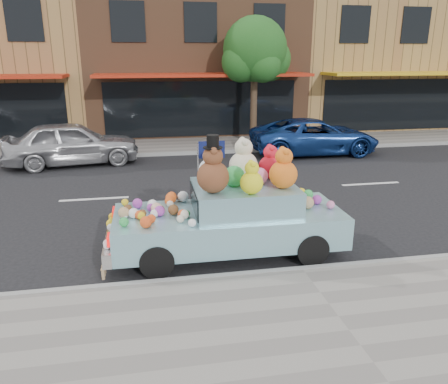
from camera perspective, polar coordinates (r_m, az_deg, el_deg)
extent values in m
plane|color=black|center=(12.37, 2.12, 0.11)|extent=(120.00, 120.00, 0.00)
cube|color=gray|center=(6.71, 14.68, -15.84)|extent=(60.00, 3.00, 0.12)
cube|color=gray|center=(18.56, -2.24, 6.17)|extent=(60.00, 3.00, 0.12)
cube|color=gray|center=(7.89, 10.11, -10.11)|extent=(60.00, 0.12, 0.13)
cube|color=gray|center=(17.11, -1.51, 5.23)|extent=(60.00, 0.12, 0.13)
cube|color=black|center=(20.04, -24.67, 19.73)|extent=(1.40, 0.06, 1.60)
cube|color=brown|center=(23.67, -4.35, 16.94)|extent=(10.00, 8.00, 7.00)
cube|color=black|center=(19.81, -2.91, 10.80)|extent=(8.50, 0.06, 2.40)
cube|color=#A9240F|center=(18.82, -2.61, 15.04)|extent=(9.00, 1.80, 0.12)
cube|color=black|center=(19.55, -12.45, 20.92)|extent=(1.40, 0.06, 1.60)
cube|color=black|center=(19.72, -3.08, 21.24)|extent=(1.40, 0.06, 1.60)
cube|color=black|center=(20.33, 5.93, 21.06)|extent=(1.40, 0.06, 1.60)
cube|color=olive|center=(26.68, 18.47, 16.19)|extent=(10.00, 8.00, 7.00)
cube|color=black|center=(23.33, 22.69, 10.50)|extent=(8.50, 0.06, 2.40)
cube|color=gold|center=(22.49, 24.36, 13.96)|extent=(9.00, 1.80, 0.12)
cube|color=black|center=(21.77, 16.77, 20.22)|extent=(1.40, 0.06, 1.60)
cube|color=black|center=(23.25, 23.77, 19.31)|extent=(1.40, 0.06, 1.60)
cylinder|color=#38281C|center=(18.71, 3.89, 11.01)|extent=(0.28, 0.28, 3.20)
sphere|color=#154C17|center=(18.60, 4.04, 18.13)|extent=(2.60, 2.60, 2.60)
sphere|color=#154C17|center=(19.07, 5.91, 16.86)|extent=(1.80, 1.80, 1.80)
sphere|color=#154C17|center=(18.27, 2.27, 16.60)|extent=(1.60, 1.60, 1.60)
sphere|color=#154C17|center=(18.07, 5.13, 16.22)|extent=(1.40, 1.40, 1.40)
sphere|color=#154C17|center=(19.11, 2.65, 17.23)|extent=(1.60, 1.60, 1.60)
imported|color=#AFB0B5|center=(16.13, -19.23, 6.05)|extent=(4.72, 2.47, 1.53)
imported|color=navy|center=(17.36, 11.73, 7.13)|extent=(4.94, 2.32, 1.37)
cylinder|color=black|center=(8.17, 11.42, -7.36)|extent=(0.60, 0.21, 0.60)
cylinder|color=black|center=(9.52, 8.08, -3.53)|extent=(0.60, 0.21, 0.60)
cylinder|color=black|center=(7.66, -8.76, -8.94)|extent=(0.60, 0.21, 0.60)
cylinder|color=black|center=(9.09, -9.03, -4.61)|extent=(0.60, 0.21, 0.60)
cube|color=#87BDCA|center=(8.40, 0.62, -4.44)|extent=(4.31, 1.74, 0.60)
cube|color=#87BDCA|center=(8.27, 2.68, -0.76)|extent=(1.91, 1.52, 0.50)
cube|color=silver|center=(8.37, -14.59, -6.23)|extent=(0.18, 1.78, 0.26)
cube|color=red|center=(7.62, -14.76, -6.04)|extent=(0.06, 0.28, 0.16)
cube|color=red|center=(8.88, -14.12, -2.58)|extent=(0.06, 0.28, 0.16)
cube|color=black|center=(8.12, -3.88, -1.12)|extent=(0.05, 1.30, 0.40)
sphere|color=brown|center=(7.67, -1.45, 1.99)|extent=(0.58, 0.58, 0.58)
sphere|color=brown|center=(7.58, -1.47, 4.69)|extent=(0.36, 0.36, 0.36)
sphere|color=brown|center=(7.43, -1.32, 5.36)|extent=(0.14, 0.14, 0.14)
sphere|color=brown|center=(7.67, -1.62, 5.74)|extent=(0.14, 0.14, 0.14)
cylinder|color=black|center=(7.54, -1.48, 5.82)|extent=(0.34, 0.34, 0.02)
cylinder|color=black|center=(7.52, -1.48, 6.64)|extent=(0.21, 0.21, 0.22)
sphere|color=beige|center=(8.46, 2.55, 3.42)|extent=(0.57, 0.57, 0.57)
sphere|color=beige|center=(8.38, 2.58, 5.84)|extent=(0.35, 0.35, 0.35)
sphere|color=beige|center=(8.24, 2.78, 6.45)|extent=(0.13, 0.13, 0.13)
sphere|color=beige|center=(8.47, 2.41, 6.76)|extent=(0.13, 0.13, 0.13)
sphere|color=#E05D15|center=(8.01, 7.75, 2.29)|extent=(0.52, 0.52, 0.52)
sphere|color=#E05D15|center=(7.93, 7.84, 4.61)|extent=(0.32, 0.32, 0.32)
sphere|color=#E05D15|center=(7.80, 8.13, 5.17)|extent=(0.12, 0.12, 0.12)
sphere|color=#E05D15|center=(8.01, 7.63, 5.51)|extent=(0.12, 0.12, 0.12)
sphere|color=red|center=(8.65, 6.04, 3.28)|extent=(0.46, 0.46, 0.46)
sphere|color=red|center=(8.58, 6.10, 5.19)|extent=(0.28, 0.28, 0.28)
sphere|color=red|center=(8.47, 6.31, 5.66)|extent=(0.11, 0.11, 0.11)
sphere|color=red|center=(8.66, 5.94, 5.92)|extent=(0.11, 0.11, 0.11)
sphere|color=white|center=(8.46, -1.91, 2.93)|extent=(0.42, 0.42, 0.42)
sphere|color=white|center=(8.39, -1.93, 4.73)|extent=(0.26, 0.26, 0.26)
sphere|color=white|center=(8.29, -1.84, 5.17)|extent=(0.10, 0.10, 0.10)
sphere|color=white|center=(8.46, -2.03, 5.43)|extent=(0.10, 0.10, 0.10)
sphere|color=yellow|center=(7.62, 3.62, 1.21)|extent=(0.41, 0.41, 0.41)
sphere|color=yellow|center=(7.55, 3.66, 3.13)|extent=(0.25, 0.25, 0.25)
sphere|color=yellow|center=(7.45, 3.84, 3.57)|extent=(0.10, 0.10, 0.10)
sphere|color=yellow|center=(7.62, 3.51, 3.89)|extent=(0.10, 0.10, 0.10)
sphere|color=green|center=(8.10, 1.34, 2.05)|extent=(0.40, 0.40, 0.40)
sphere|color=#CF6796|center=(8.27, 4.68, 2.09)|extent=(0.32, 0.32, 0.32)
sphere|color=#543218|center=(8.11, -10.61, -2.75)|extent=(0.15, 0.15, 0.15)
sphere|color=silver|center=(8.06, -9.09, -2.79)|extent=(0.15, 0.15, 0.15)
sphere|color=#543218|center=(8.35, -12.48, -2.18)|extent=(0.17, 0.17, 0.17)
sphere|color=#543218|center=(7.60, -10.01, -4.03)|extent=(0.16, 0.16, 0.16)
sphere|color=#543218|center=(8.19, -8.35, -2.31)|extent=(0.17, 0.17, 0.17)
sphere|color=gold|center=(7.99, -10.78, -3.05)|extent=(0.15, 0.15, 0.15)
sphere|color=#D54914|center=(8.87, -6.86, -0.61)|extent=(0.20, 0.20, 0.20)
sphere|color=#D54914|center=(8.64, -7.14, -1.18)|extent=(0.18, 0.18, 0.18)
sphere|color=#8D2F92|center=(8.58, -11.24, -1.48)|extent=(0.19, 0.19, 0.19)
sphere|color=green|center=(7.72, -12.94, -3.84)|extent=(0.17, 0.17, 0.17)
sphere|color=#CD4115|center=(8.02, -11.06, -2.95)|extent=(0.16, 0.16, 0.16)
sphere|color=#8D2F92|center=(8.36, -9.51, -2.02)|extent=(0.16, 0.16, 0.16)
sphere|color=green|center=(8.00, -4.91, -2.83)|extent=(0.13, 0.13, 0.13)
sphere|color=beige|center=(7.75, -5.70, -3.52)|extent=(0.14, 0.14, 0.14)
sphere|color=silver|center=(8.08, -11.72, -2.73)|extent=(0.19, 0.19, 0.19)
sphere|color=silver|center=(8.11, -12.89, -2.89)|extent=(0.14, 0.14, 0.14)
sphere|color=#CD4115|center=(7.59, -10.18, -3.90)|extent=(0.21, 0.21, 0.21)
sphere|color=#CD4115|center=(7.91, -5.43, -2.91)|extent=(0.18, 0.18, 0.18)
sphere|color=beige|center=(8.54, -7.06, -1.57)|extent=(0.14, 0.14, 0.14)
sphere|color=#D54914|center=(8.54, -9.41, -1.62)|extent=(0.15, 0.15, 0.15)
sphere|color=#CD4115|center=(7.80, -9.46, -3.45)|extent=(0.16, 0.16, 0.16)
sphere|color=#543218|center=(8.13, -6.64, -2.31)|extent=(0.20, 0.20, 0.20)
sphere|color=beige|center=(7.90, -5.25, -2.94)|extent=(0.18, 0.18, 0.18)
sphere|color=#543218|center=(8.89, -5.68, -0.69)|extent=(0.15, 0.15, 0.15)
sphere|color=#D54914|center=(8.77, -6.95, -0.77)|extent=(0.22, 0.22, 0.22)
sphere|color=#8D2F92|center=(8.09, -8.43, -2.48)|extent=(0.20, 0.20, 0.20)
sphere|color=#CF6796|center=(8.26, -8.93, -2.17)|extent=(0.17, 0.17, 0.17)
sphere|color=silver|center=(8.83, -5.38, -0.59)|extent=(0.22, 0.22, 0.22)
sphere|color=silver|center=(8.48, -9.33, -1.62)|extent=(0.19, 0.19, 0.19)
sphere|color=#9E7D57|center=(8.12, -12.96, -2.64)|extent=(0.21, 0.21, 0.21)
sphere|color=gold|center=(8.79, -12.82, -1.32)|extent=(0.14, 0.14, 0.14)
sphere|color=silver|center=(7.55, -4.18, -4.04)|extent=(0.14, 0.14, 0.14)
sphere|color=#D8A88C|center=(8.17, -8.79, -2.14)|extent=(0.22, 0.22, 0.22)
sphere|color=silver|center=(7.77, -15.00, -6.50)|extent=(0.15, 0.15, 0.15)
sphere|color=gold|center=(8.98, -14.36, -3.14)|extent=(0.15, 0.15, 0.15)
sphere|color=gold|center=(8.59, -14.55, -4.03)|extent=(0.18, 0.18, 0.18)
sphere|color=silver|center=(7.72, -15.03, -6.78)|extent=(0.12, 0.12, 0.12)
sphere|color=gold|center=(8.80, -14.44, -3.63)|extent=(0.14, 0.14, 0.14)
sphere|color=silver|center=(8.48, -14.60, -4.48)|extent=(0.13, 0.13, 0.13)
sphere|color=#8D2F92|center=(8.84, 12.05, -0.98)|extent=(0.19, 0.19, 0.19)
sphere|color=#CF6796|center=(8.64, 13.75, -1.63)|extent=(0.16, 0.16, 0.16)
sphere|color=gold|center=(8.79, 9.60, -0.79)|extent=(0.23, 0.23, 0.23)
sphere|color=gold|center=(9.16, 10.03, -0.13)|extent=(0.21, 0.21, 0.21)
sphere|color=gold|center=(8.76, 10.58, -1.17)|extent=(0.16, 0.16, 0.16)
sphere|color=gold|center=(8.52, 9.86, -1.54)|extent=(0.19, 0.19, 0.19)
sphere|color=green|center=(9.12, 10.94, -0.31)|extent=(0.20, 0.20, 0.20)
sphere|color=#9E7D57|center=(8.54, 10.87, -1.36)|extent=(0.24, 0.24, 0.24)
cylinder|color=#997A54|center=(7.71, -15.51, -10.36)|extent=(0.06, 0.06, 0.17)
sphere|color=#997A54|center=(7.67, -15.56, -9.73)|extent=(0.07, 0.07, 0.07)
cylinder|color=#997A54|center=(7.81, -15.43, -9.98)|extent=(0.06, 0.06, 0.17)
sphere|color=#997A54|center=(7.77, -15.49, -9.36)|extent=(0.07, 0.07, 0.07)
cylinder|color=#997A54|center=(7.91, -15.36, -9.61)|extent=(0.06, 0.06, 0.17)
sphere|color=#997A54|center=(7.87, -15.42, -8.99)|extent=(0.07, 0.07, 0.07)
cylinder|color=#997A54|center=(8.01, -15.30, -9.24)|extent=(0.06, 0.06, 0.17)
sphere|color=#997A54|center=(7.97, -15.35, -8.63)|extent=(0.07, 0.07, 0.07)
cylinder|color=#997A54|center=(8.11, -15.23, -8.89)|extent=(0.06, 0.06, 0.17)
sphere|color=#997A54|center=(8.07, -15.28, -8.28)|extent=(0.07, 0.07, 0.07)
cylinder|color=#997A54|center=(8.22, -15.17, -8.54)|extent=(0.06, 0.06, 0.17)
sphere|color=#997A54|center=(8.18, -15.22, -7.94)|extent=(0.07, 0.07, 0.07)
cylinder|color=#997A54|center=(8.32, -15.10, -8.20)|extent=(0.06, 0.06, 0.17)
sphere|color=#997A54|center=(8.28, -15.15, -7.61)|extent=(0.07, 0.07, 0.07)
cylinder|color=#997A54|center=(8.42, -15.04, -7.87)|extent=(0.06, 0.06, 0.17)
sphere|color=#997A54|center=(8.38, -15.09, -7.28)|extent=(0.07, 0.07, 0.07)
cylinder|color=#997A54|center=(8.52, -14.98, -7.55)|extent=(0.06, 0.06, 0.17)
sphere|color=#997A54|center=(8.48, -15.03, -6.97)|extent=(0.07, 0.07, 0.07)
cylinder|color=#997A54|center=(8.63, -14.92, -7.24)|extent=(0.06, 0.06, 0.17)
sphere|color=#997A54|center=(8.59, -14.97, -6.66)|extent=(0.07, 0.07, 0.07)
cylinder|color=#997A54|center=(8.73, -14.87, -6.93)|extent=(0.06, 0.06, 0.17)
sphere|color=#997A54|center=(8.69, -14.92, -6.36)|extent=(0.07, 0.07, 0.07)
cylinder|color=#997A54|center=(8.83, -14.81, -6.63)|extent=(0.06, 0.06, 0.17)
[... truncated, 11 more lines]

